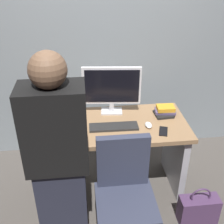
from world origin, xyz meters
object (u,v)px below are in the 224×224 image
object	(u,v)px
keyboard	(114,127)
handbag	(198,209)
person_at_desk	(59,167)
monitor	(112,88)
book_stack	(165,111)
cup_near_keyboard	(53,134)
cell_phone	(163,131)
mouse	(148,125)
cup_by_monitor	(69,110)
desk	(111,145)
office_chair	(125,202)

from	to	relation	value
keyboard	handbag	bearing A→B (deg)	-32.06
person_at_desk	monitor	distance (m)	1.00
book_stack	keyboard	bearing A→B (deg)	-160.53
monitor	cup_near_keyboard	size ratio (longest dim) A/B	5.38
book_stack	handbag	size ratio (longest dim) A/B	0.55
cup_near_keyboard	cell_phone	xyz separation A→B (m)	(0.93, 0.01, -0.05)
keyboard	mouse	world-z (taller)	mouse
cup_by_monitor	handbag	bearing A→B (deg)	-33.84
desk	cell_phone	xyz separation A→B (m)	(0.43, -0.18, 0.24)
desk	office_chair	world-z (taller)	office_chair
person_at_desk	handbag	size ratio (longest dim) A/B	4.34
desk	handbag	distance (m)	0.95
cup_by_monitor	keyboard	bearing A→B (deg)	-34.94
person_at_desk	cell_phone	distance (m)	0.99
office_chair	cup_by_monitor	distance (m)	1.01
handbag	desk	bearing A→B (deg)	143.53
person_at_desk	monitor	bearing A→B (deg)	62.78
desk	person_at_desk	xyz separation A→B (m)	(-0.43, -0.66, 0.33)
person_at_desk	cell_phone	xyz separation A→B (m)	(0.86, 0.49, -0.10)
person_at_desk	cup_near_keyboard	size ratio (longest dim) A/B	16.33
desk	book_stack	xyz separation A→B (m)	(0.52, 0.11, 0.27)
handbag	person_at_desk	bearing A→B (deg)	-172.73
person_at_desk	monitor	world-z (taller)	person_at_desk
keyboard	book_stack	size ratio (longest dim) A/B	2.06
desk	cup_by_monitor	distance (m)	0.52
cup_near_keyboard	handbag	xyz separation A→B (m)	(1.20, -0.33, -0.65)
person_at_desk	cup_near_keyboard	world-z (taller)	person_at_desk
cup_near_keyboard	book_stack	bearing A→B (deg)	16.47
desk	mouse	bearing A→B (deg)	-14.58
cup_near_keyboard	cup_by_monitor	distance (m)	0.41
cell_phone	desk	bearing A→B (deg)	174.83
desk	book_stack	world-z (taller)	book_stack
cup_near_keyboard	book_stack	xyz separation A→B (m)	(1.02, 0.30, -0.01)
handbag	cell_phone	bearing A→B (deg)	128.50
office_chair	mouse	xyz separation A→B (m)	(0.29, 0.56, 0.33)
monitor	mouse	bearing A→B (deg)	-45.44
office_chair	handbag	xyz separation A→B (m)	(0.67, 0.12, -0.29)
keyboard	cup_by_monitor	world-z (taller)	cup_by_monitor
person_at_desk	cup_by_monitor	bearing A→B (deg)	87.10
office_chair	book_stack	bearing A→B (deg)	56.96
handbag	cup_by_monitor	bearing A→B (deg)	146.16
desk	cell_phone	bearing A→B (deg)	-22.32
office_chair	book_stack	xyz separation A→B (m)	(0.49, 0.75, 0.35)
book_stack	cup_near_keyboard	bearing A→B (deg)	-163.53
office_chair	cell_phone	bearing A→B (deg)	49.21
monitor	cup_by_monitor	bearing A→B (deg)	-178.96
desk	person_at_desk	world-z (taller)	person_at_desk
keyboard	book_stack	world-z (taller)	book_stack
office_chair	monitor	distance (m)	1.03
desk	cup_near_keyboard	distance (m)	0.60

